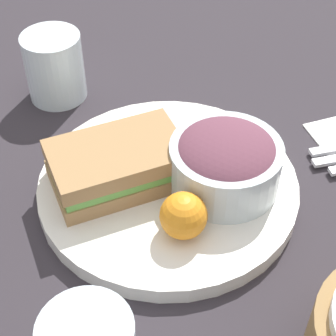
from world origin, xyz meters
TOP-DOWN VIEW (x-y plane):
  - ground_plane at (0.00, 0.00)m, footprint 4.00×4.00m
  - plate at (0.00, 0.00)m, footprint 0.30×0.30m
  - sandwich at (0.05, -0.02)m, footprint 0.15×0.10m
  - salad_bowl at (-0.06, 0.02)m, footprint 0.12×0.12m
  - dressing_cup at (-0.03, -0.06)m, footprint 0.06×0.06m
  - orange_wedge at (0.01, 0.07)m, footprint 0.05×0.05m
  - water_glass at (0.08, -0.23)m, footprint 0.08×0.08m

SIDE VIEW (x-z plane):
  - ground_plane at x=0.00m, z-range 0.00..0.00m
  - plate at x=0.00m, z-range 0.00..0.02m
  - dressing_cup at x=-0.03m, z-range 0.02..0.06m
  - orange_wedge at x=0.01m, z-range 0.02..0.07m
  - sandwich at x=0.05m, z-range 0.02..0.07m
  - water_glass at x=0.08m, z-range 0.00..0.09m
  - salad_bowl at x=-0.06m, z-range 0.02..0.09m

